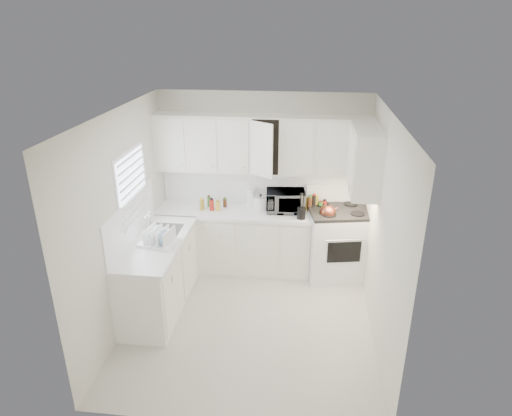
# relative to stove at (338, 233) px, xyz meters

# --- Properties ---
(floor) EXTENTS (3.20, 3.20, 0.00)m
(floor) POSITION_rel_stove_xyz_m (-1.12, -1.29, -0.66)
(floor) COLOR beige
(floor) RESTS_ON ground
(ceiling) EXTENTS (3.20, 3.20, 0.00)m
(ceiling) POSITION_rel_stove_xyz_m (-1.12, -1.29, 1.94)
(ceiling) COLOR white
(ceiling) RESTS_ON ground
(wall_back) EXTENTS (3.00, 0.00, 3.00)m
(wall_back) POSITION_rel_stove_xyz_m (-1.12, 0.31, 0.64)
(wall_back) COLOR silver
(wall_back) RESTS_ON ground
(wall_front) EXTENTS (3.00, 0.00, 3.00)m
(wall_front) POSITION_rel_stove_xyz_m (-1.12, -2.89, 0.64)
(wall_front) COLOR silver
(wall_front) RESTS_ON ground
(wall_left) EXTENTS (0.00, 3.20, 3.20)m
(wall_left) POSITION_rel_stove_xyz_m (-2.62, -1.29, 0.64)
(wall_left) COLOR silver
(wall_left) RESTS_ON ground
(wall_right) EXTENTS (0.00, 3.20, 3.20)m
(wall_right) POSITION_rel_stove_xyz_m (0.38, -1.29, 0.64)
(wall_right) COLOR silver
(wall_right) RESTS_ON ground
(window_blinds) EXTENTS (0.06, 0.96, 1.06)m
(window_blinds) POSITION_rel_stove_xyz_m (-2.60, -0.94, 0.89)
(window_blinds) COLOR white
(window_blinds) RESTS_ON wall_left
(lower_cabinets_back) EXTENTS (2.22, 0.60, 0.90)m
(lower_cabinets_back) POSITION_rel_stove_xyz_m (-1.51, 0.01, -0.21)
(lower_cabinets_back) COLOR silver
(lower_cabinets_back) RESTS_ON floor
(lower_cabinets_left) EXTENTS (0.60, 1.60, 0.90)m
(lower_cabinets_left) POSITION_rel_stove_xyz_m (-2.32, -1.09, -0.21)
(lower_cabinets_left) COLOR silver
(lower_cabinets_left) RESTS_ON floor
(countertop_back) EXTENTS (2.24, 0.64, 0.05)m
(countertop_back) POSITION_rel_stove_xyz_m (-1.51, 0.00, 0.26)
(countertop_back) COLOR white
(countertop_back) RESTS_ON lower_cabinets_back
(countertop_left) EXTENTS (0.64, 1.62, 0.05)m
(countertop_left) POSITION_rel_stove_xyz_m (-2.31, -1.09, 0.26)
(countertop_left) COLOR white
(countertop_left) RESTS_ON lower_cabinets_left
(backsplash_back) EXTENTS (2.98, 0.02, 0.55)m
(backsplash_back) POSITION_rel_stove_xyz_m (-1.12, 0.30, 0.56)
(backsplash_back) COLOR white
(backsplash_back) RESTS_ON wall_back
(backsplash_left) EXTENTS (0.02, 1.60, 0.55)m
(backsplash_left) POSITION_rel_stove_xyz_m (-2.61, -1.09, 0.56)
(backsplash_left) COLOR white
(backsplash_left) RESTS_ON wall_left
(upper_cabinets_back) EXTENTS (3.00, 0.33, 0.80)m
(upper_cabinets_back) POSITION_rel_stove_xyz_m (-1.12, 0.15, 0.84)
(upper_cabinets_back) COLOR silver
(upper_cabinets_back) RESTS_ON wall_back
(upper_cabinets_right) EXTENTS (0.33, 0.90, 0.80)m
(upper_cabinets_right) POSITION_rel_stove_xyz_m (0.21, -0.47, 0.84)
(upper_cabinets_right) COLOR silver
(upper_cabinets_right) RESTS_ON wall_right
(sink) EXTENTS (0.42, 0.38, 0.30)m
(sink) POSITION_rel_stove_xyz_m (-2.31, -0.74, 0.41)
(sink) COLOR gray
(sink) RESTS_ON countertop_left
(stove) EXTENTS (0.98, 0.86, 1.32)m
(stove) POSITION_rel_stove_xyz_m (0.00, 0.00, 0.00)
(stove) COLOR white
(stove) RESTS_ON floor
(tea_kettle) EXTENTS (0.34, 0.31, 0.26)m
(tea_kettle) POSITION_rel_stove_xyz_m (-0.18, -0.16, 0.41)
(tea_kettle) COLOR maroon
(tea_kettle) RESTS_ON stove
(frying_pan) EXTENTS (0.47, 0.57, 0.04)m
(frying_pan) POSITION_rel_stove_xyz_m (0.18, 0.16, 0.30)
(frying_pan) COLOR black
(frying_pan) RESTS_ON stove
(microwave) EXTENTS (0.57, 0.35, 0.37)m
(microwave) POSITION_rel_stove_xyz_m (-0.78, 0.07, 0.47)
(microwave) COLOR gray
(microwave) RESTS_ON countertop_back
(rice_cooker) EXTENTS (0.25, 0.25, 0.23)m
(rice_cooker) POSITION_rel_stove_xyz_m (-1.14, 0.11, 0.40)
(rice_cooker) COLOR white
(rice_cooker) RESTS_ON countertop_back
(paper_towel) EXTENTS (0.12, 0.12, 0.27)m
(paper_towel) POSITION_rel_stove_xyz_m (-1.29, 0.21, 0.42)
(paper_towel) COLOR white
(paper_towel) RESTS_ON countertop_back
(utensil_crock) EXTENTS (0.14, 0.14, 0.39)m
(utensil_crock) POSITION_rel_stove_xyz_m (-0.54, -0.18, 0.48)
(utensil_crock) COLOR black
(utensil_crock) RESTS_ON countertop_back
(dish_rack) EXTENTS (0.50, 0.42, 0.25)m
(dish_rack) POSITION_rel_stove_xyz_m (-2.25, -1.16, 0.41)
(dish_rack) COLOR white
(dish_rack) RESTS_ON countertop_left
(spice_left_0) EXTENTS (0.06, 0.06, 0.13)m
(spice_left_0) POSITION_rel_stove_xyz_m (-1.97, 0.13, 0.35)
(spice_left_0) COLOR olive
(spice_left_0) RESTS_ON countertop_back
(spice_left_1) EXTENTS (0.06, 0.06, 0.13)m
(spice_left_1) POSITION_rel_stove_xyz_m (-1.90, 0.04, 0.35)
(spice_left_1) COLOR #2F7D29
(spice_left_1) RESTS_ON countertop_back
(spice_left_2) EXTENTS (0.06, 0.06, 0.13)m
(spice_left_2) POSITION_rel_stove_xyz_m (-1.82, 0.13, 0.35)
(spice_left_2) COLOR red
(spice_left_2) RESTS_ON countertop_back
(spice_left_3) EXTENTS (0.06, 0.06, 0.13)m
(spice_left_3) POSITION_rel_stove_xyz_m (-1.75, 0.04, 0.35)
(spice_left_3) COLOR gold
(spice_left_3) RESTS_ON countertop_back
(spice_left_4) EXTENTS (0.06, 0.06, 0.13)m
(spice_left_4) POSITION_rel_stove_xyz_m (-1.67, 0.13, 0.35)
(spice_left_4) COLOR #522C17
(spice_left_4) RESTS_ON countertop_back
(sauce_right_0) EXTENTS (0.06, 0.06, 0.19)m
(sauce_right_0) POSITION_rel_stove_xyz_m (-0.54, 0.17, 0.38)
(sauce_right_0) COLOR red
(sauce_right_0) RESTS_ON countertop_back
(sauce_right_1) EXTENTS (0.06, 0.06, 0.19)m
(sauce_right_1) POSITION_rel_stove_xyz_m (-0.49, 0.11, 0.38)
(sauce_right_1) COLOR gold
(sauce_right_1) RESTS_ON countertop_back
(sauce_right_2) EXTENTS (0.06, 0.06, 0.19)m
(sauce_right_2) POSITION_rel_stove_xyz_m (-0.43, 0.17, 0.38)
(sauce_right_2) COLOR #522C17
(sauce_right_2) RESTS_ON countertop_back
(sauce_right_3) EXTENTS (0.06, 0.06, 0.19)m
(sauce_right_3) POSITION_rel_stove_xyz_m (-0.38, 0.11, 0.38)
(sauce_right_3) COLOR black
(sauce_right_3) RESTS_ON countertop_back
(sauce_right_4) EXTENTS (0.06, 0.06, 0.19)m
(sauce_right_4) POSITION_rel_stove_xyz_m (-0.32, 0.17, 0.38)
(sauce_right_4) COLOR olive
(sauce_right_4) RESTS_ON countertop_back
(sauce_right_5) EXTENTS (0.06, 0.06, 0.19)m
(sauce_right_5) POSITION_rel_stove_xyz_m (-0.27, 0.11, 0.38)
(sauce_right_5) COLOR #2F7D29
(sauce_right_5) RESTS_ON countertop_back
(sauce_right_6) EXTENTS (0.06, 0.06, 0.19)m
(sauce_right_6) POSITION_rel_stove_xyz_m (-0.21, 0.17, 0.38)
(sauce_right_6) COLOR red
(sauce_right_6) RESTS_ON countertop_back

